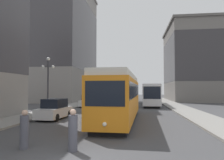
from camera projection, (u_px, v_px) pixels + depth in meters
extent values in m
cube|color=gray|center=(92.00, 101.00, 47.94)|extent=(3.13, 120.00, 0.15)
cube|color=gray|center=(165.00, 101.00, 45.98)|extent=(3.13, 120.00, 0.15)
cube|color=black|center=(120.00, 119.00, 17.99)|extent=(2.71, 12.55, 0.35)
cube|color=orange|center=(120.00, 98.00, 18.07)|extent=(3.15, 13.65, 3.10)
cube|color=black|center=(120.00, 90.00, 18.10)|extent=(3.16, 13.11, 1.08)
cube|color=silver|center=(120.00, 78.00, 18.15)|extent=(2.93, 13.37, 0.44)
cube|color=black|center=(105.00, 94.00, 11.43)|extent=(2.21, 0.17, 1.40)
sphere|color=#F2EACC|center=(105.00, 124.00, 11.29)|extent=(0.24, 0.24, 0.24)
cube|color=black|center=(151.00, 104.00, 34.86)|extent=(2.51, 11.85, 0.35)
cube|color=silver|center=(151.00, 94.00, 34.94)|extent=(2.92, 12.89, 3.10)
cube|color=black|center=(150.00, 91.00, 34.96)|extent=(2.94, 12.38, 1.30)
cube|color=black|center=(152.00, 93.00, 28.64)|extent=(2.31, 0.14, 1.71)
cylinder|color=black|center=(38.00, 117.00, 17.78)|extent=(0.21, 0.65, 0.64)
cylinder|color=black|center=(52.00, 114.00, 20.38)|extent=(0.21, 0.65, 0.64)
cylinder|color=black|center=(57.00, 118.00, 17.49)|extent=(0.21, 0.65, 0.64)
cylinder|color=black|center=(69.00, 114.00, 20.09)|extent=(0.21, 0.65, 0.64)
cube|color=silver|center=(54.00, 112.00, 18.95)|extent=(2.01, 4.35, 0.84)
cube|color=black|center=(55.00, 103.00, 19.09)|extent=(1.70, 2.42, 0.80)
cylinder|color=black|center=(80.00, 105.00, 31.00)|extent=(0.21, 0.65, 0.64)
cylinder|color=black|center=(86.00, 104.00, 33.82)|extent=(0.21, 0.65, 0.64)
cylinder|color=black|center=(92.00, 105.00, 30.71)|extent=(0.21, 0.65, 0.64)
cylinder|color=black|center=(96.00, 104.00, 33.53)|extent=(0.21, 0.65, 0.64)
cube|color=silver|center=(89.00, 103.00, 32.28)|extent=(2.02, 4.69, 0.84)
cube|color=black|center=(89.00, 97.00, 32.43)|extent=(1.71, 2.61, 0.80)
cylinder|color=#4C4C56|center=(24.00, 132.00, 9.52)|extent=(0.39, 0.39, 1.49)
sphere|color=tan|center=(25.00, 113.00, 9.56)|extent=(0.27, 0.27, 0.27)
cylinder|color=#4C4C56|center=(73.00, 133.00, 9.13)|extent=(0.41, 0.41, 1.55)
sphere|color=tan|center=(73.00, 112.00, 9.17)|extent=(0.28, 0.28, 0.28)
cylinder|color=#333338|center=(48.00, 87.00, 22.13)|extent=(0.16, 0.16, 5.56)
sphere|color=white|center=(48.00, 59.00, 22.26)|extent=(0.36, 0.36, 0.36)
sphere|color=white|center=(43.00, 67.00, 22.29)|extent=(0.31, 0.31, 0.31)
sphere|color=white|center=(53.00, 67.00, 22.15)|extent=(0.31, 0.31, 0.31)
cube|color=#333338|center=(48.00, 67.00, 22.22)|extent=(1.10, 0.06, 0.06)
cube|color=gray|center=(61.00, 43.00, 50.89)|extent=(12.78, 22.80, 27.56)
cube|color=#423F43|center=(61.00, 38.00, 50.95)|extent=(12.82, 22.84, 16.54)
cube|color=slate|center=(191.00, 64.00, 50.22)|extent=(10.66, 17.77, 17.17)
cube|color=#383538|center=(191.00, 61.00, 50.26)|extent=(10.70, 17.81, 10.30)
cube|color=#5F5B56|center=(191.00, 28.00, 50.61)|extent=(11.26, 18.37, 0.50)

